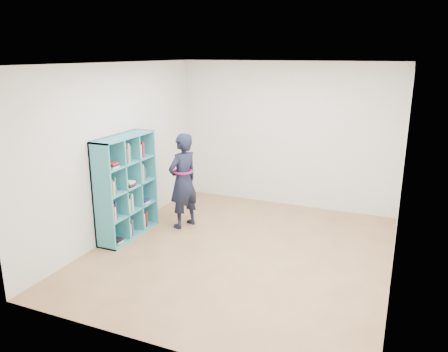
% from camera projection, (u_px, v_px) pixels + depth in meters
% --- Properties ---
extents(floor, '(4.50, 4.50, 0.00)m').
position_uv_depth(floor, '(241.00, 252.00, 6.21)').
color(floor, brown).
rests_on(floor, ground).
extents(ceiling, '(4.50, 4.50, 0.00)m').
position_uv_depth(ceiling, '(243.00, 63.00, 5.50)').
color(ceiling, white).
rests_on(ceiling, wall_back).
extents(wall_left, '(0.02, 4.50, 2.60)m').
position_uv_depth(wall_left, '(119.00, 151.00, 6.61)').
color(wall_left, silver).
rests_on(wall_left, floor).
extents(wall_right, '(0.02, 4.50, 2.60)m').
position_uv_depth(wall_right, '(402.00, 180.00, 5.10)').
color(wall_right, silver).
rests_on(wall_right, floor).
extents(wall_back, '(4.00, 0.02, 2.60)m').
position_uv_depth(wall_back, '(286.00, 135.00, 7.85)').
color(wall_back, silver).
rests_on(wall_back, floor).
extents(wall_front, '(4.00, 0.02, 2.60)m').
position_uv_depth(wall_front, '(152.00, 220.00, 3.86)').
color(wall_front, silver).
rests_on(wall_front, floor).
extents(bookshelf, '(0.34, 1.17, 1.56)m').
position_uv_depth(bookshelf, '(125.00, 188.00, 6.60)').
color(bookshelf, teal).
rests_on(bookshelf, floor).
extents(person, '(0.53, 0.65, 1.53)m').
position_uv_depth(person, '(183.00, 181.00, 6.93)').
color(person, black).
rests_on(person, floor).
extents(smartphone, '(0.03, 0.11, 0.13)m').
position_uv_depth(smartphone, '(180.00, 172.00, 7.06)').
color(smartphone, silver).
rests_on(smartphone, person).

